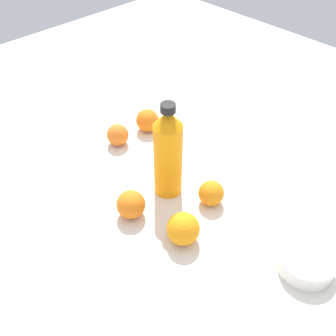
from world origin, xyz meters
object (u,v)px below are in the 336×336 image
(water_bottle, at_px, (168,153))
(orange_4, at_px, (147,120))
(orange_2, at_px, (183,229))
(ceramic_bowl, at_px, (306,262))
(orange_1, at_px, (131,204))
(orange_0, at_px, (118,135))
(orange_3, at_px, (211,193))

(water_bottle, relative_size, orange_4, 3.75)
(orange_2, relative_size, ceramic_bowl, 0.63)
(orange_1, distance_m, orange_4, 0.38)
(orange_0, xyz_separation_m, orange_2, (-0.13, -0.41, 0.01))
(orange_1, xyz_separation_m, orange_3, (0.18, -0.11, -0.00))
(orange_1, height_order, orange_4, same)
(orange_0, bearing_deg, ceramic_bowl, -88.51)
(orange_1, distance_m, orange_2, 0.16)
(water_bottle, bearing_deg, orange_1, 165.23)
(orange_0, distance_m, orange_4, 0.12)
(water_bottle, height_order, orange_2, water_bottle)
(orange_1, bearing_deg, water_bottle, 0.47)
(orange_1, relative_size, orange_4, 1.01)
(orange_2, xyz_separation_m, orange_4, (0.24, 0.40, -0.00))
(ceramic_bowl, bearing_deg, orange_3, 89.82)
(orange_0, bearing_deg, orange_1, -122.25)
(water_bottle, relative_size, orange_1, 3.72)
(orange_0, relative_size, orange_2, 0.84)
(water_bottle, distance_m, orange_0, 0.28)
(orange_2, bearing_deg, orange_1, 104.03)
(orange_4, bearing_deg, ceramic_bowl, -98.58)
(orange_4, relative_size, ceramic_bowl, 0.58)
(orange_0, relative_size, orange_3, 0.99)
(orange_0, bearing_deg, orange_2, -107.08)
(orange_3, bearing_deg, orange_2, -165.71)
(orange_1, relative_size, ceramic_bowl, 0.58)
(orange_0, bearing_deg, water_bottle, -96.69)
(water_bottle, distance_m, orange_1, 0.16)
(orange_1, relative_size, orange_2, 0.92)
(water_bottle, xyz_separation_m, orange_1, (-0.13, -0.00, -0.10))
(orange_0, relative_size, orange_1, 0.91)
(orange_0, height_order, orange_4, orange_4)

